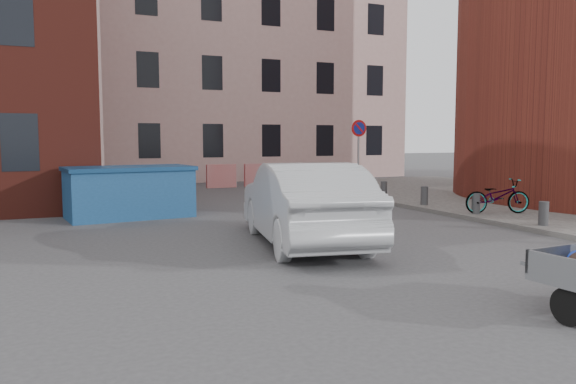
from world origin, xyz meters
name	(u,v)px	position (x,y,z in m)	size (l,w,h in m)	color
ground	(337,265)	(0.00, 0.00, 0.00)	(120.00, 120.00, 0.00)	#38383A
sidewalk	(565,206)	(10.00, 4.00, 0.06)	(9.00, 24.00, 0.12)	#474442
building_pink	(244,50)	(6.00, 22.00, 7.00)	(16.00, 8.00, 14.00)	#C49C97
no_parking_sign	(359,141)	(6.00, 9.48, 2.01)	(0.60, 0.09, 2.65)	gray
bollards	(476,203)	(6.00, 3.40, 0.40)	(0.22, 9.02, 0.55)	#3A3A3D
barriers	(259,175)	(4.20, 15.00, 0.50)	(4.70, 0.18, 1.00)	red
dumpster	(129,192)	(-2.39, 7.17, 0.69)	(3.42, 2.03, 1.36)	navy
silver_car	(304,203)	(0.27, 1.88, 0.82)	(1.73, 4.95, 1.63)	#A5A7AC
bicycle	(497,196)	(6.55, 3.21, 0.58)	(0.61, 1.75, 0.92)	black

